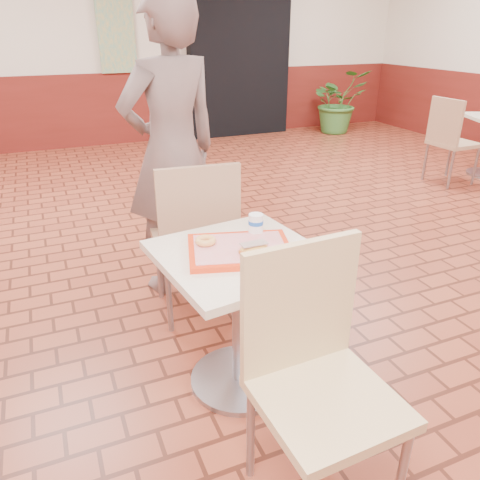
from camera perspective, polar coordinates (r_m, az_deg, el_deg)
name	(u,v)px	position (r m, az deg, el deg)	size (l,w,h in m)	color
room_shell	(386,49)	(2.78, 17.42, 21.35)	(8.01, 10.01, 3.01)	brown
wainscot_band	(365,223)	(2.99, 15.02, 1.99)	(8.00, 10.00, 1.00)	#5B1711
corridor_doorway	(239,62)	(7.65, -0.10, 20.88)	(1.60, 0.22, 2.20)	black
promo_poster	(116,26)	(7.19, -14.94, 23.88)	(0.50, 0.03, 1.20)	gray
main_table	(240,298)	(2.15, 0.00, -7.11)	(0.68, 0.68, 0.71)	beige
chair_main_front	(316,368)	(1.69, 9.20, -15.16)	(0.46, 0.46, 0.97)	#D6B880
chair_main_back	(196,234)	(2.65, -5.39, 0.71)	(0.49, 0.49, 0.97)	tan
customer	(172,152)	(2.93, -8.26, 10.60)	(0.66, 0.44, 1.82)	#705A56
serving_tray	(240,250)	(2.03, 0.00, -1.19)	(0.44, 0.35, 0.03)	red
ring_donut	(206,241)	(2.05, -4.22, -0.08)	(0.09, 0.09, 0.03)	#F3AD58
long_john_donut	(253,248)	(1.97, 1.61, -0.94)	(0.13, 0.06, 0.04)	gold
paper_cup	(256,223)	(2.16, 1.94, 2.10)	(0.07, 0.07, 0.09)	white
chair_second_left	(450,137)	(5.64, 24.22, 11.39)	(0.44, 0.44, 0.92)	tan
potted_plant	(338,101)	(8.02, 11.87, 16.21)	(0.89, 0.77, 0.99)	#36722D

